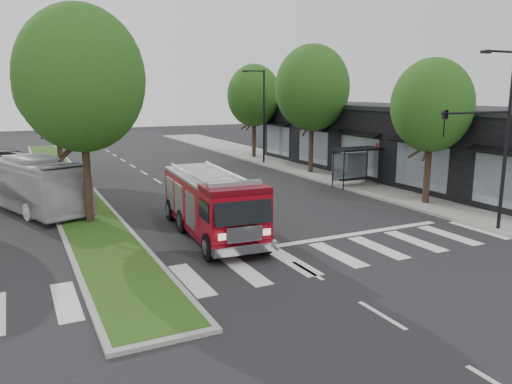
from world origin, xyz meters
TOP-DOWN VIEW (x-y plane):
  - ground at (0.00, 0.00)m, footprint 140.00×140.00m
  - sidewalk_right at (12.50, 10.00)m, footprint 5.00×80.00m
  - median at (-6.00, 18.00)m, footprint 3.00×50.00m
  - storefront_row at (17.00, 10.00)m, footprint 8.00×30.00m
  - bus_shelter at (11.20, 8.15)m, footprint 3.20×1.60m
  - tree_right_near at (11.50, 2.00)m, footprint 4.40×4.40m
  - tree_right_mid at (11.50, 14.00)m, footprint 5.60×5.60m
  - tree_right_far at (11.50, 24.00)m, footprint 5.00×5.00m
  - tree_median_near at (-6.00, 6.00)m, footprint 5.80×5.80m
  - tree_median_far at (-6.00, 20.00)m, footprint 5.60×5.60m
  - streetlight_right_near at (9.61, -3.50)m, footprint 4.08×0.22m
  - streetlight_right_far at (10.35, 20.00)m, footprint 2.11×0.20m
  - fire_engine at (-1.39, 1.70)m, footprint 3.12×8.58m
  - city_bus at (-8.50, 10.94)m, footprint 5.74×10.74m

SIDE VIEW (x-z plane):
  - ground at x=0.00m, z-range 0.00..0.00m
  - sidewalk_right at x=12.50m, z-range 0.00..0.15m
  - median at x=-6.00m, z-range 0.00..0.16m
  - fire_engine at x=-1.39m, z-range -0.06..2.86m
  - city_bus at x=-8.50m, z-range 0.00..2.93m
  - bus_shelter at x=11.20m, z-range 0.73..3.34m
  - storefront_row at x=17.00m, z-range 0.00..5.00m
  - streetlight_right_far at x=10.35m, z-range 0.48..8.48m
  - streetlight_right_near at x=9.61m, z-range 0.67..8.67m
  - tree_right_near at x=11.50m, z-range 1.48..9.53m
  - tree_right_far at x=11.50m, z-range 1.47..10.20m
  - tree_right_mid at x=11.50m, z-range 1.63..11.35m
  - tree_median_far at x=-6.00m, z-range 1.63..11.35m
  - tree_median_near at x=-6.00m, z-range 1.73..11.89m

